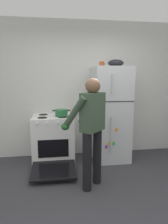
# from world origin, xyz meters

# --- Properties ---
(ground) EXTENTS (8.00, 8.00, 0.00)m
(ground) POSITION_xyz_m (0.00, 0.00, 0.00)
(ground) COLOR #38383D
(kitchen_wall_back) EXTENTS (6.00, 0.10, 2.70)m
(kitchen_wall_back) POSITION_xyz_m (0.00, 1.95, 1.35)
(kitchen_wall_back) COLOR silver
(kitchen_wall_back) RESTS_ON ground
(refrigerator) EXTENTS (0.68, 0.72, 1.80)m
(refrigerator) POSITION_xyz_m (0.52, 1.57, 0.90)
(refrigerator) COLOR silver
(refrigerator) RESTS_ON ground
(stove_range) EXTENTS (0.76, 1.21, 0.90)m
(stove_range) POSITION_xyz_m (-0.58, 1.55, 0.44)
(stove_range) COLOR white
(stove_range) RESTS_ON ground
(person_cook) EXTENTS (0.64, 0.67, 1.60)m
(person_cook) POSITION_xyz_m (-0.04, 0.62, 0.95)
(person_cook) COLOR black
(person_cook) RESTS_ON ground
(red_pot) EXTENTS (0.33, 0.23, 0.12)m
(red_pot) POSITION_xyz_m (-0.42, 1.52, 0.96)
(red_pot) COLOR #236638
(red_pot) RESTS_ON stove_range
(coffee_mug) EXTENTS (0.11, 0.08, 0.10)m
(coffee_mug) POSITION_xyz_m (0.34, 1.62, 1.85)
(coffee_mug) COLOR #B24C1E
(coffee_mug) RESTS_ON refrigerator
(mixing_bowl) EXTENTS (0.29, 0.29, 0.13)m
(mixing_bowl) POSITION_xyz_m (0.60, 1.57, 1.87)
(mixing_bowl) COLOR black
(mixing_bowl) RESTS_ON refrigerator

